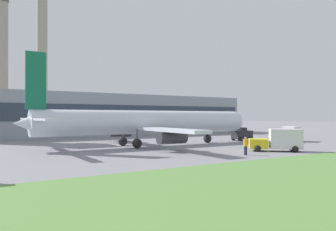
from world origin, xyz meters
The scene contains 9 objects.
ground_plane centered at (0.00, 0.00, 0.00)m, with size 400.00×400.00×0.00m, color gray.
terminal_building centered at (-0.74, 28.50, 4.49)m, with size 80.05×15.64×23.81m.
smokestack_left centered at (-7.68, 61.42, 18.08)m, with size 2.67×2.67×35.93m.
smokestack_right centered at (1.65, 58.03, 21.71)m, with size 3.30×3.30×43.15m.
airplane centered at (3.45, -0.61, 3.03)m, with size 32.67×26.43×10.91m.
pushback_tug centered at (21.01, -0.11, 0.93)m, with size 3.24×2.40×2.10m.
baggage_truck centered at (12.82, -14.09, 1.20)m, with size 5.38×5.06×2.47m.
fuel_truck centered at (25.57, -5.62, 1.13)m, with size 5.91×3.82×2.30m.
ground_crew_person centered at (7.14, -14.62, 0.92)m, with size 0.55×0.55×1.81m.
Camera 1 is at (-16.78, -38.30, 3.86)m, focal length 35.00 mm.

